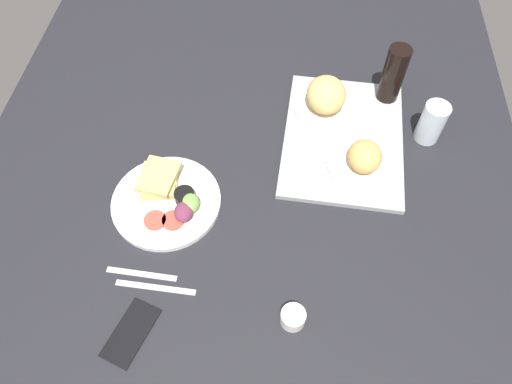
% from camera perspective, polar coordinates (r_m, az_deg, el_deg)
% --- Properties ---
extents(ground_plane, '(1.90, 1.50, 0.03)m').
position_cam_1_polar(ground_plane, '(1.25, -1.29, -0.51)').
color(ground_plane, black).
extents(serving_tray, '(0.47, 0.35, 0.02)m').
position_cam_1_polar(serving_tray, '(1.36, 10.55, 6.44)').
color(serving_tray, '#9EA0A3').
rests_on(serving_tray, ground_plane).
extents(bread_plate_near, '(0.19, 0.19, 0.10)m').
position_cam_1_polar(bread_plate_near, '(1.38, 8.54, 11.19)').
color(bread_plate_near, white).
rests_on(bread_plate_near, serving_tray).
extents(bread_plate_far, '(0.19, 0.19, 0.08)m').
position_cam_1_polar(bread_plate_far, '(1.27, 13.00, 3.80)').
color(bread_plate_far, white).
rests_on(bread_plate_far, serving_tray).
extents(plate_with_salad, '(0.28, 0.28, 0.05)m').
position_cam_1_polar(plate_with_salad, '(1.23, -10.66, -0.71)').
color(plate_with_salad, white).
rests_on(plate_with_salad, ground_plane).
extents(drinking_glass, '(0.07, 0.07, 0.12)m').
position_cam_1_polar(drinking_glass, '(1.39, 20.60, 7.92)').
color(drinking_glass, silver).
rests_on(drinking_glass, ground_plane).
extents(soda_bottle, '(0.06, 0.06, 0.19)m').
position_cam_1_polar(soda_bottle, '(1.43, 16.29, 13.37)').
color(soda_bottle, black).
rests_on(soda_bottle, ground_plane).
extents(espresso_cup, '(0.06, 0.06, 0.04)m').
position_cam_1_polar(espresso_cup, '(1.07, 4.52, -14.97)').
color(espresso_cup, silver).
rests_on(espresso_cup, ground_plane).
extents(fork, '(0.02, 0.17, 0.01)m').
position_cam_1_polar(fork, '(1.15, -13.74, -9.64)').
color(fork, '#B7B7BC').
rests_on(fork, ground_plane).
extents(knife, '(0.02, 0.19, 0.01)m').
position_cam_1_polar(knife, '(1.13, -12.12, -11.27)').
color(knife, '#B7B7BC').
rests_on(knife, ground_plane).
extents(cell_phone, '(0.16, 0.12, 0.01)m').
position_cam_1_polar(cell_phone, '(1.11, -15.00, -16.16)').
color(cell_phone, black).
rests_on(cell_phone, ground_plane).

